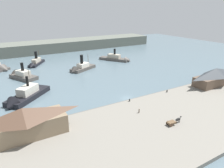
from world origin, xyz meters
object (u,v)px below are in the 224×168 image
at_px(mooring_post_east, 130,100).
at_px(ferry_approaching_east, 117,59).
at_px(mooring_post_west, 167,91).
at_px(ferry_shed_customs_shed, 24,122).
at_px(ferry_mid_harbor, 81,68).
at_px(ferry_outer_harbor, 21,75).
at_px(pedestrian_near_cart, 139,111).
at_px(ferry_approaching_west, 35,63).
at_px(ferry_moored_east, 24,97).
at_px(ferry_shed_west_terminal, 215,76).
at_px(horse_cart, 174,121).

xyz_separation_m(mooring_post_east, ferry_approaching_east, (31.51, 59.49, -0.24)).
xyz_separation_m(mooring_post_east, mooring_post_west, (18.22, -0.54, 0.00)).
distance_m(ferry_shed_customs_shed, ferry_approaching_east, 93.24).
relative_size(mooring_post_east, ferry_mid_harbor, 0.05).
xyz_separation_m(ferry_approaching_east, ferry_outer_harbor, (-61.46, -6.66, 0.07)).
relative_size(mooring_post_west, ferry_approaching_east, 0.04).
xyz_separation_m(pedestrian_near_cart, mooring_post_west, (20.58, 8.27, -0.24)).
relative_size(pedestrian_near_cart, ferry_approaching_west, 0.09).
xyz_separation_m(ferry_shed_customs_shed, ferry_moored_east, (3.53, 27.10, -3.89)).
bearing_deg(ferry_outer_harbor, ferry_approaching_east, 6.19).
distance_m(ferry_shed_west_terminal, ferry_approaching_east, 65.04).
xyz_separation_m(horse_cart, mooring_post_west, (16.08, 19.16, -0.48)).
relative_size(mooring_post_east, ferry_outer_harbor, 0.05).
relative_size(ferry_shed_customs_shed, mooring_post_west, 24.19).
distance_m(pedestrian_near_cart, ferry_mid_harbor, 58.98).
height_order(horse_cart, pedestrian_near_cart, horse_cart).
xyz_separation_m(horse_cart, ferry_moored_east, (-35.21, 42.72, -0.58)).
bearing_deg(ferry_shed_west_terminal, ferry_approaching_east, 100.15).
bearing_deg(ferry_moored_east, ferry_shed_west_terminal, -19.87).
bearing_deg(mooring_post_west, mooring_post_east, 178.31).
height_order(ferry_shed_customs_shed, ferry_outer_harbor, ferry_shed_customs_shed).
bearing_deg(ferry_shed_customs_shed, ferry_mid_harbor, 55.09).
distance_m(mooring_post_west, ferry_approaching_east, 61.48).
height_order(mooring_post_west, ferry_approaching_east, ferry_approaching_east).
bearing_deg(ferry_mid_harbor, mooring_post_west, -71.40).
height_order(mooring_post_east, ferry_approaching_east, ferry_approaching_east).
height_order(ferry_outer_harbor, ferry_mid_harbor, ferry_mid_harbor).
bearing_deg(ferry_shed_customs_shed, mooring_post_east, 6.35).
bearing_deg(ferry_shed_customs_shed, horse_cart, -21.97).
relative_size(ferry_shed_customs_shed, horse_cart, 3.99).
bearing_deg(pedestrian_near_cart, mooring_post_east, 75.05).
bearing_deg(ferry_moored_east, ferry_approaching_east, 29.45).
bearing_deg(mooring_post_west, ferry_moored_east, 155.32).
xyz_separation_m(ferry_shed_west_terminal, horse_cart, (-40.80, -15.26, -2.89)).
xyz_separation_m(ferry_approaching_east, ferry_mid_harbor, (-30.31, -9.43, 0.06)).
bearing_deg(ferry_approaching_east, horse_cart, -110.34).
distance_m(ferry_shed_customs_shed, mooring_post_east, 37.01).
xyz_separation_m(mooring_post_east, ferry_outer_harbor, (-29.95, 52.83, -0.17)).
xyz_separation_m(ferry_moored_east, ferry_approaching_east, (64.56, 36.46, -0.14)).
bearing_deg(mooring_post_east, ferry_approaching_west, 103.90).
bearing_deg(ferry_outer_harbor, ferry_shed_west_terminal, -38.15).
height_order(mooring_post_east, ferry_mid_harbor, ferry_mid_harbor).
bearing_deg(ferry_shed_customs_shed, mooring_post_west, 3.69).
xyz_separation_m(horse_cart, ferry_mid_harbor, (-0.96, 69.76, -0.65)).
xyz_separation_m(ferry_shed_customs_shed, ferry_approaching_west, (18.00, 79.16, -3.93)).
xyz_separation_m(ferry_shed_customs_shed, mooring_post_east, (36.58, 4.07, -3.79)).
bearing_deg(ferry_approaching_east, ferry_approaching_west, 162.70).
bearing_deg(ferry_shed_west_terminal, ferry_approaching_west, 127.73).
bearing_deg(ferry_approaching_west, mooring_post_west, -64.05).
bearing_deg(pedestrian_near_cart, mooring_post_west, 21.90).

